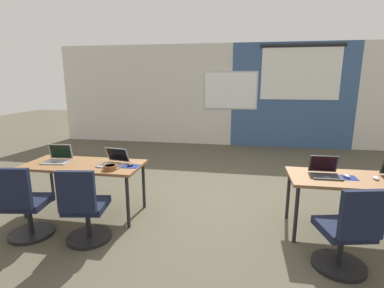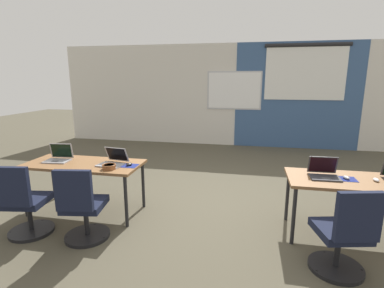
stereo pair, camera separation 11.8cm
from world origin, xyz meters
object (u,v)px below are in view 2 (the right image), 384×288
at_px(mouse_near_left_inner, 129,164).
at_px(desk_near_left, 84,167).
at_px(snack_bowl, 109,166).
at_px(laptop_near_left_inner, 113,161).
at_px(chair_near_left_inner, 83,211).
at_px(laptop_near_left_end, 59,157).
at_px(chair_near_left_end, 25,206).
at_px(mouse_near_right_end, 376,180).
at_px(chair_near_right_inner, 343,239).
at_px(desk_near_right, 359,185).
at_px(mouse_near_right_inner, 346,177).
at_px(laptop_near_right_inner, 324,173).

bearing_deg(mouse_near_left_inner, desk_near_left, 179.32).
xyz_separation_m(mouse_near_left_inner, snack_bowl, (-0.20, -0.18, 0.01)).
relative_size(laptop_near_left_inner, chair_near_left_inner, 0.41).
distance_m(laptop_near_left_end, chair_near_left_end, 0.87).
distance_m(desk_near_left, chair_near_left_end, 0.87).
bearing_deg(mouse_near_right_end, desk_near_left, 179.86).
distance_m(desk_near_left, mouse_near_right_end, 3.66).
distance_m(desk_near_left, chair_near_right_inner, 3.25).
bearing_deg(desk_near_right, mouse_near_right_end, -3.16).
bearing_deg(desk_near_right, mouse_near_right_inner, -178.88).
relative_size(desk_near_right, snack_bowl, 9.01).
bearing_deg(mouse_near_right_end, snack_bowl, -176.75).
distance_m(chair_near_left_inner, laptop_near_left_end, 1.15).
distance_m(chair_near_left_inner, chair_near_left_end, 0.74).
height_order(laptop_near_right_inner, mouse_near_left_inner, laptop_near_right_inner).
xyz_separation_m(chair_near_right_inner, mouse_near_left_inner, (-2.47, 0.76, 0.36)).
distance_m(chair_near_left_inner, snack_bowl, 0.65).
bearing_deg(desk_near_left, laptop_near_left_end, 175.79).
height_order(desk_near_right, laptop_near_left_end, laptop_near_left_end).
height_order(desk_near_left, laptop_near_left_inner, laptop_near_left_inner).
bearing_deg(snack_bowl, laptop_near_left_end, 166.05).
bearing_deg(desk_near_left, chair_near_right_inner, -13.64).
xyz_separation_m(chair_near_left_inner, chair_near_left_end, (-0.74, -0.04, 0.00)).
distance_m(desk_near_right, mouse_near_right_inner, 0.17).
distance_m(laptop_near_right_inner, laptop_near_left_inner, 2.68).
bearing_deg(desk_near_right, chair_near_right_inner, -115.00).
xyz_separation_m(desk_near_left, chair_near_right_inner, (3.14, -0.76, -0.28)).
bearing_deg(snack_bowl, laptop_near_right_inner, 4.62).
height_order(desk_near_left, snack_bowl, snack_bowl).
relative_size(chair_near_right_inner, mouse_near_left_inner, 8.12).
distance_m(desk_near_right, chair_near_left_end, 3.93).
distance_m(desk_near_left, mouse_near_right_inner, 3.35).
bearing_deg(chair_near_left_inner, mouse_near_right_inner, -175.77).
distance_m(mouse_near_right_inner, chair_near_right_inner, 0.87).
bearing_deg(chair_near_left_end, mouse_near_right_inner, -177.72).
bearing_deg(mouse_near_right_inner, mouse_near_right_end, -1.09).
bearing_deg(laptop_near_right_inner, desk_near_left, 178.97).
xyz_separation_m(chair_near_right_inner, snack_bowl, (-2.67, 0.57, 0.38)).
bearing_deg(chair_near_right_inner, desk_near_left, -26.61).
distance_m(desk_near_left, chair_near_left_inner, 0.86).
relative_size(mouse_near_right_end, chair_near_left_end, 0.11).
bearing_deg(chair_near_right_inner, mouse_near_right_inner, -118.11).
bearing_deg(laptop_near_left_end, mouse_near_left_inner, -7.58).
relative_size(laptop_near_right_inner, laptop_near_left_inner, 0.90).
bearing_deg(mouse_near_right_end, chair_near_left_inner, -167.94).
distance_m(chair_near_right_inner, laptop_near_left_inner, 2.84).
bearing_deg(chair_near_right_inner, snack_bowl, -25.12).
height_order(chair_near_left_end, snack_bowl, chair_near_left_end).
bearing_deg(laptop_near_left_end, laptop_near_right_inner, -5.69).
bearing_deg(mouse_near_right_inner, laptop_near_left_inner, 179.82).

